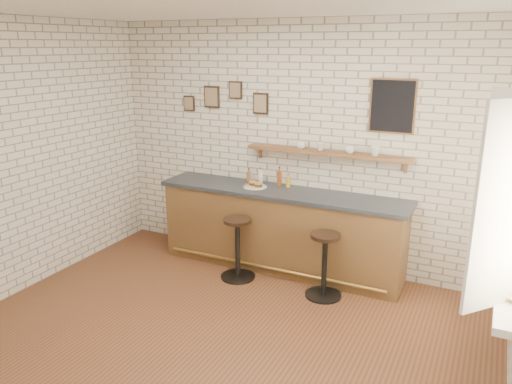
{
  "coord_description": "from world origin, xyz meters",
  "views": [
    {
      "loc": [
        2.17,
        -3.62,
        2.7
      ],
      "look_at": [
        -0.04,
        0.9,
        1.21
      ],
      "focal_mm": 35.0,
      "sensor_mm": 36.0,
      "label": 1
    }
  ],
  "objects_px": {
    "bar_counter": "(281,229)",
    "shelf_cup_b": "(321,147)",
    "bitters_bottle_amber": "(279,178)",
    "condiment_bottle_yellow": "(288,181)",
    "shelf_cup_d": "(375,151)",
    "ciabatta_sandwich": "(256,184)",
    "shelf_cup_a": "(301,145)",
    "bitters_bottle_white": "(260,177)",
    "bar_stool_left": "(238,246)",
    "shelf_cup_c": "(350,149)",
    "book_lower": "(507,292)",
    "sandwich_plate": "(255,187)",
    "book_upper": "(507,290)",
    "bar_stool_right": "(324,263)",
    "bitters_bottle_brown": "(249,176)"
  },
  "relations": [
    {
      "from": "bar_counter",
      "to": "bitters_bottle_amber",
      "type": "xyz_separation_m",
      "value": [
        -0.1,
        0.18,
        0.6
      ]
    },
    {
      "from": "shelf_cup_d",
      "to": "book_lower",
      "type": "relative_size",
      "value": 0.45
    },
    {
      "from": "bar_stool_right",
      "to": "shelf_cup_a",
      "type": "distance_m",
      "value": 1.45
    },
    {
      "from": "book_lower",
      "to": "book_upper",
      "type": "distance_m",
      "value": 0.02
    },
    {
      "from": "shelf_cup_c",
      "to": "book_lower",
      "type": "bearing_deg",
      "value": -119.48
    },
    {
      "from": "condiment_bottle_yellow",
      "to": "book_lower",
      "type": "relative_size",
      "value": 0.68
    },
    {
      "from": "shelf_cup_b",
      "to": "shelf_cup_d",
      "type": "xyz_separation_m",
      "value": [
        0.64,
        0.0,
        0.01
      ]
    },
    {
      "from": "shelf_cup_c",
      "to": "book_lower",
      "type": "xyz_separation_m",
      "value": [
        1.71,
        -1.73,
        -0.6
      ]
    },
    {
      "from": "bitters_bottle_amber",
      "to": "condiment_bottle_yellow",
      "type": "distance_m",
      "value": 0.12
    },
    {
      "from": "bar_stool_left",
      "to": "book_upper",
      "type": "relative_size",
      "value": 3.06
    },
    {
      "from": "book_upper",
      "to": "condiment_bottle_yellow",
      "type": "bearing_deg",
      "value": 179.04
    },
    {
      "from": "bar_counter",
      "to": "shelf_cup_d",
      "type": "relative_size",
      "value": 28.14
    },
    {
      "from": "ciabatta_sandwich",
      "to": "shelf_cup_a",
      "type": "distance_m",
      "value": 0.73
    },
    {
      "from": "condiment_bottle_yellow",
      "to": "shelf_cup_b",
      "type": "distance_m",
      "value": 0.61
    },
    {
      "from": "sandwich_plate",
      "to": "bitters_bottle_brown",
      "type": "xyz_separation_m",
      "value": [
        -0.18,
        0.19,
        0.07
      ]
    },
    {
      "from": "bar_stool_right",
      "to": "book_lower",
      "type": "bearing_deg",
      "value": -31.07
    },
    {
      "from": "shelf_cup_c",
      "to": "shelf_cup_d",
      "type": "distance_m",
      "value": 0.29
    },
    {
      "from": "bar_stool_right",
      "to": "book_upper",
      "type": "xyz_separation_m",
      "value": [
        1.74,
        -1.05,
        0.57
      ]
    },
    {
      "from": "sandwich_plate",
      "to": "bar_stool_left",
      "type": "distance_m",
      "value": 0.78
    },
    {
      "from": "bar_counter",
      "to": "bitters_bottle_amber",
      "type": "relative_size",
      "value": 12.6
    },
    {
      "from": "book_upper",
      "to": "bar_stool_left",
      "type": "bearing_deg",
      "value": -166.47
    },
    {
      "from": "bitters_bottle_amber",
      "to": "bitters_bottle_white",
      "type": "bearing_deg",
      "value": 180.0
    },
    {
      "from": "bar_stool_left",
      "to": "bar_stool_right",
      "type": "distance_m",
      "value": 1.07
    },
    {
      "from": "book_lower",
      "to": "bitters_bottle_amber",
      "type": "bearing_deg",
      "value": 131.97
    },
    {
      "from": "book_lower",
      "to": "ciabatta_sandwich",
      "type": "bearing_deg",
      "value": 137.15
    },
    {
      "from": "ciabatta_sandwich",
      "to": "shelf_cup_a",
      "type": "bearing_deg",
      "value": 23.45
    },
    {
      "from": "bitters_bottle_brown",
      "to": "book_upper",
      "type": "bearing_deg",
      "value": -29.58
    },
    {
      "from": "condiment_bottle_yellow",
      "to": "shelf_cup_b",
      "type": "xyz_separation_m",
      "value": [
        0.39,
        0.03,
        0.46
      ]
    },
    {
      "from": "bitters_bottle_white",
      "to": "bar_stool_left",
      "type": "height_order",
      "value": "bitters_bottle_white"
    },
    {
      "from": "bitters_bottle_amber",
      "to": "book_upper",
      "type": "relative_size",
      "value": 1.01
    },
    {
      "from": "bitters_bottle_white",
      "to": "shelf_cup_a",
      "type": "height_order",
      "value": "shelf_cup_a"
    },
    {
      "from": "condiment_bottle_yellow",
      "to": "book_upper",
      "type": "relative_size",
      "value": 0.69
    },
    {
      "from": "condiment_bottle_yellow",
      "to": "bar_stool_right",
      "type": "relative_size",
      "value": 0.23
    },
    {
      "from": "bar_stool_right",
      "to": "shelf_cup_c",
      "type": "bearing_deg",
      "value": 87.49
    },
    {
      "from": "condiment_bottle_yellow",
      "to": "shelf_cup_a",
      "type": "relative_size",
      "value": 1.54
    },
    {
      "from": "shelf_cup_a",
      "to": "book_lower",
      "type": "height_order",
      "value": "shelf_cup_a"
    },
    {
      "from": "bar_counter",
      "to": "shelf_cup_c",
      "type": "bearing_deg",
      "value": 14.79
    },
    {
      "from": "bitters_bottle_brown",
      "to": "shelf_cup_c",
      "type": "relative_size",
      "value": 1.59
    },
    {
      "from": "condiment_bottle_yellow",
      "to": "book_upper",
      "type": "distance_m",
      "value": 2.99
    },
    {
      "from": "sandwich_plate",
      "to": "ciabatta_sandwich",
      "type": "xyz_separation_m",
      "value": [
        0.01,
        0.0,
        0.04
      ]
    },
    {
      "from": "bitters_bottle_white",
      "to": "shelf_cup_b",
      "type": "distance_m",
      "value": 0.89
    },
    {
      "from": "shelf_cup_b",
      "to": "sandwich_plate",
      "type": "bearing_deg",
      "value": 163.54
    },
    {
      "from": "bitters_bottle_amber",
      "to": "book_upper",
      "type": "height_order",
      "value": "bitters_bottle_amber"
    },
    {
      "from": "bitters_bottle_amber",
      "to": "condiment_bottle_yellow",
      "type": "height_order",
      "value": "bitters_bottle_amber"
    },
    {
      "from": "bar_counter",
      "to": "shelf_cup_b",
      "type": "relative_size",
      "value": 32.22
    },
    {
      "from": "condiment_bottle_yellow",
      "to": "bar_stool_left",
      "type": "bearing_deg",
      "value": -118.49
    },
    {
      "from": "bar_stool_right",
      "to": "book_upper",
      "type": "relative_size",
      "value": 3.02
    },
    {
      "from": "bar_counter",
      "to": "sandwich_plate",
      "type": "bearing_deg",
      "value": -177.4
    },
    {
      "from": "shelf_cup_b",
      "to": "shelf_cup_d",
      "type": "distance_m",
      "value": 0.64
    },
    {
      "from": "ciabatta_sandwich",
      "to": "bitters_bottle_brown",
      "type": "height_order",
      "value": "bitters_bottle_brown"
    }
  ]
}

